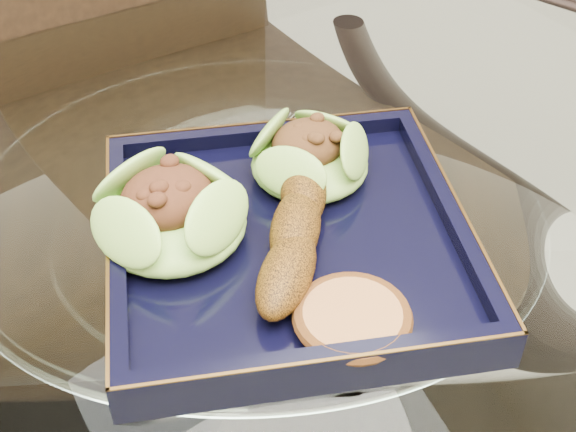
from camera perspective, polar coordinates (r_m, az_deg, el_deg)
dining_table at (r=0.75m, az=-1.88°, el=-11.44°), size 1.13×1.13×0.77m
dining_chair at (r=1.06m, az=-7.42°, el=-0.38°), size 0.39×0.39×0.89m
navy_plate at (r=0.62m, az=-0.00°, el=-2.10°), size 0.35×0.35×0.02m
lettuce_wrap_left at (r=0.60m, az=-8.30°, el=-0.03°), size 0.12×0.12×0.04m
lettuce_wrap_right at (r=0.66m, az=1.55°, el=4.08°), size 0.12×0.12×0.03m
roasted_plantain at (r=0.59m, az=0.54°, el=-0.88°), size 0.14×0.16×0.03m
crumb_patty at (r=0.54m, az=4.59°, el=-7.32°), size 0.07×0.07×0.01m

